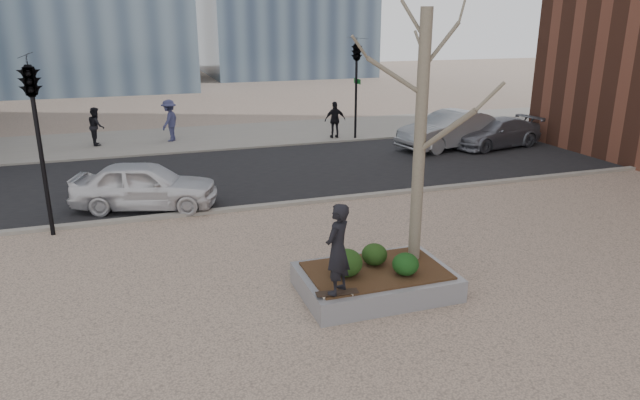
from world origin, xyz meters
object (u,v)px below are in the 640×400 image
object	(u,v)px
skateboard	(337,294)
police_car	(145,185)
planter	(375,282)
skateboarder	(338,249)

from	to	relation	value
skateboard	police_car	bearing A→B (deg)	117.54
skateboard	planter	bearing A→B (deg)	40.04
police_car	planter	bearing A→B (deg)	-132.79
skateboard	skateboarder	distance (m)	0.88
skateboarder	police_car	world-z (taller)	skateboarder
planter	skateboard	distance (m)	1.35
planter	police_car	size ratio (longest dim) A/B	0.74
planter	skateboarder	size ratio (longest dim) A/B	1.77
planter	police_car	bearing A→B (deg)	120.46
planter	skateboarder	world-z (taller)	skateboarder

